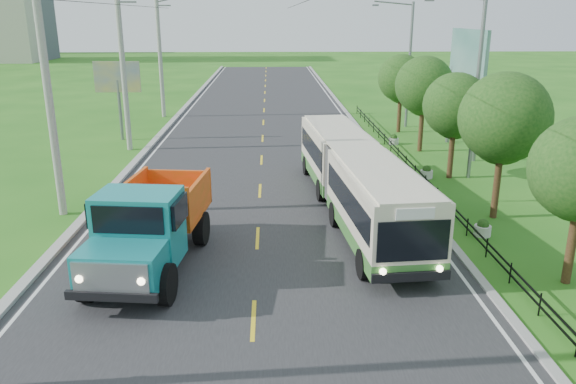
{
  "coord_description": "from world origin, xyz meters",
  "views": [
    {
      "loc": [
        0.51,
        -13.74,
        8.05
      ],
      "look_at": [
        1.15,
        5.76,
        1.9
      ],
      "focal_mm": 35.0,
      "sensor_mm": 36.0,
      "label": 1
    }
  ],
  "objects_px": {
    "planter_near": "(483,229)",
    "tree_back": "(402,81)",
    "pole_near": "(49,93)",
    "planter_far": "(394,140)",
    "dump_truck": "(150,221)",
    "tree_fourth": "(455,108)",
    "streetlight_far": "(408,60)",
    "billboard_right": "(467,63)",
    "tree_third": "(504,122)",
    "tree_fifth": "(424,88)",
    "planter_mid": "(426,173)",
    "pole_mid": "(124,67)",
    "pole_far": "(160,54)",
    "streetlight_mid": "(474,82)",
    "billboard_left": "(118,82)",
    "bus": "(355,174)"
  },
  "relations": [
    {
      "from": "planter_near",
      "to": "tree_back",
      "type": "bearing_deg",
      "value": 86.43
    },
    {
      "from": "pole_near",
      "to": "planter_near",
      "type": "distance_m",
      "value": 17.79
    },
    {
      "from": "planter_far",
      "to": "dump_truck",
      "type": "xyz_separation_m",
      "value": [
        -12.05,
        -18.42,
        1.37
      ]
    },
    {
      "from": "tree_fourth",
      "to": "planter_far",
      "type": "bearing_deg",
      "value": 99.08
    },
    {
      "from": "streetlight_far",
      "to": "billboard_right",
      "type": "relative_size",
      "value": 1.24
    },
    {
      "from": "tree_back",
      "to": "dump_truck",
      "type": "xyz_separation_m",
      "value": [
        -13.31,
        -22.56,
        -2.0
      ]
    },
    {
      "from": "dump_truck",
      "to": "pole_near",
      "type": "bearing_deg",
      "value": 138.1
    },
    {
      "from": "dump_truck",
      "to": "tree_fourth",
      "type": "bearing_deg",
      "value": 44.97
    },
    {
      "from": "tree_third",
      "to": "planter_near",
      "type": "distance_m",
      "value": 4.46
    },
    {
      "from": "pole_near",
      "to": "tree_fourth",
      "type": "distance_m",
      "value": 18.89
    },
    {
      "from": "tree_fifth",
      "to": "billboard_right",
      "type": "xyz_separation_m",
      "value": [
        2.44,
        -0.14,
        1.49
      ]
    },
    {
      "from": "planter_near",
      "to": "pole_near",
      "type": "bearing_deg",
      "value": 169.91
    },
    {
      "from": "planter_mid",
      "to": "planter_far",
      "type": "height_order",
      "value": "same"
    },
    {
      "from": "pole_mid",
      "to": "tree_back",
      "type": "height_order",
      "value": "pole_mid"
    },
    {
      "from": "streetlight_far",
      "to": "pole_far",
      "type": "bearing_deg",
      "value": 165.19
    },
    {
      "from": "tree_back",
      "to": "planter_near",
      "type": "relative_size",
      "value": 8.21
    },
    {
      "from": "streetlight_far",
      "to": "planter_mid",
      "type": "distance_m",
      "value": 14.88
    },
    {
      "from": "pole_far",
      "to": "tree_third",
      "type": "bearing_deg",
      "value": -53.91
    },
    {
      "from": "billboard_right",
      "to": "pole_near",
      "type": "bearing_deg",
      "value": -151.86
    },
    {
      "from": "streetlight_mid",
      "to": "planter_near",
      "type": "height_order",
      "value": "streetlight_mid"
    },
    {
      "from": "billboard_left",
      "to": "streetlight_mid",
      "type": "bearing_deg",
      "value": -26.4
    },
    {
      "from": "tree_third",
      "to": "streetlight_far",
      "type": "height_order",
      "value": "streetlight_far"
    },
    {
      "from": "planter_mid",
      "to": "planter_far",
      "type": "relative_size",
      "value": 1.0
    },
    {
      "from": "planter_mid",
      "to": "streetlight_far",
      "type": "bearing_deg",
      "value": 81.7
    },
    {
      "from": "pole_near",
      "to": "pole_mid",
      "type": "bearing_deg",
      "value": 90.0
    },
    {
      "from": "tree_fourth",
      "to": "planter_near",
      "type": "height_order",
      "value": "tree_fourth"
    },
    {
      "from": "tree_third",
      "to": "billboard_left",
      "type": "bearing_deg",
      "value": 140.67
    },
    {
      "from": "tree_fourth",
      "to": "billboard_left",
      "type": "distance_m",
      "value": 21.72
    },
    {
      "from": "pole_near",
      "to": "bus",
      "type": "relative_size",
      "value": 0.66
    },
    {
      "from": "tree_fifth",
      "to": "dump_truck",
      "type": "distance_m",
      "value": 21.36
    },
    {
      "from": "streetlight_mid",
      "to": "planter_mid",
      "type": "xyz_separation_m",
      "value": [
        -2.04,
        -0.0,
        -4.62
      ]
    },
    {
      "from": "pole_near",
      "to": "billboard_left",
      "type": "distance_m",
      "value": 15.1
    },
    {
      "from": "tree_third",
      "to": "tree_back",
      "type": "distance_m",
      "value": 18.0
    },
    {
      "from": "pole_far",
      "to": "streetlight_far",
      "type": "xyz_separation_m",
      "value": [
        18.9,
        -5.0,
        -0.19
      ]
    },
    {
      "from": "pole_near",
      "to": "streetlight_far",
      "type": "xyz_separation_m",
      "value": [
        18.9,
        19.0,
        -0.19
      ]
    },
    {
      "from": "planter_near",
      "to": "planter_far",
      "type": "relative_size",
      "value": 1.0
    },
    {
      "from": "streetlight_mid",
      "to": "planter_near",
      "type": "bearing_deg",
      "value": -104.32
    },
    {
      "from": "streetlight_far",
      "to": "billboard_left",
      "type": "relative_size",
      "value": 1.74
    },
    {
      "from": "planter_far",
      "to": "bus",
      "type": "xyz_separation_m",
      "value": [
        -4.57,
        -13.35,
        1.45
      ]
    },
    {
      "from": "pole_mid",
      "to": "billboard_left",
      "type": "height_order",
      "value": "pole_mid"
    },
    {
      "from": "tree_fourth",
      "to": "streetlight_far",
      "type": "bearing_deg",
      "value": 86.75
    },
    {
      "from": "pole_near",
      "to": "tree_fifth",
      "type": "distance_m",
      "value": 21.31
    },
    {
      "from": "bus",
      "to": "pole_mid",
      "type": "bearing_deg",
      "value": 130.15
    },
    {
      "from": "tree_back",
      "to": "bus",
      "type": "relative_size",
      "value": 0.37
    },
    {
      "from": "billboard_left",
      "to": "dump_truck",
      "type": "distance_m",
      "value": 21.42
    },
    {
      "from": "tree_fourth",
      "to": "planter_mid",
      "type": "relative_size",
      "value": 8.06
    },
    {
      "from": "tree_back",
      "to": "bus",
      "type": "xyz_separation_m",
      "value": [
        -5.83,
        -17.49,
        -1.92
      ]
    },
    {
      "from": "streetlight_mid",
      "to": "billboard_right",
      "type": "xyz_separation_m",
      "value": [
        1.66,
        6.0,
        0.44
      ]
    },
    {
      "from": "planter_near",
      "to": "dump_truck",
      "type": "bearing_deg",
      "value": -168.63
    },
    {
      "from": "planter_far",
      "to": "streetlight_mid",
      "type": "bearing_deg",
      "value": -75.68
    }
  ]
}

